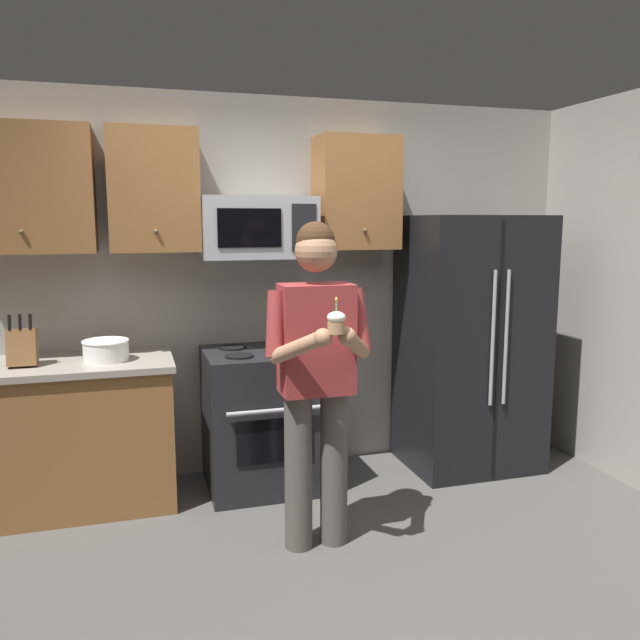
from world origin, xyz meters
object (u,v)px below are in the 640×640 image
person (317,368)px  oven_range (264,418)px  refrigerator (470,343)px  cupcake (336,322)px  microwave (258,228)px  knife_block (22,347)px  bowl_large_white (106,350)px

person → oven_range: bearing=96.9°
refrigerator → cupcake: size_ratio=10.35×
microwave → knife_block: size_ratio=2.31×
microwave → knife_block: microwave is taller
microwave → cupcake: size_ratio=4.26×
refrigerator → person: refrigerator is taller
oven_range → person: 1.04m
knife_block → cupcake: bearing=-37.5°
oven_range → cupcake: (0.11, -1.21, 0.83)m
refrigerator → person: size_ratio=1.02×
cupcake → bowl_large_white: bearing=132.0°
knife_block → bowl_large_white: 0.46m
microwave → refrigerator: size_ratio=0.41×
oven_range → person: bearing=-83.1°
oven_range → refrigerator: refrigerator is taller
refrigerator → person: 1.63m
bowl_large_white → cupcake: 1.65m
bowl_large_white → refrigerator: bearing=-0.6°
bowl_large_white → person: 1.39m
microwave → person: size_ratio=0.42×
knife_block → person: bearing=-29.0°
microwave → knife_block: (-1.44, -0.15, -0.69)m
knife_block → microwave: bearing=5.9°
refrigerator → bowl_large_white: size_ratio=6.46×
cupcake → microwave: bearing=94.6°
refrigerator → cupcake: (-1.39, -1.18, 0.39)m
person → cupcake: size_ratio=10.13×
bowl_large_white → oven_range: bearing=0.8°
oven_range → person: size_ratio=0.53×
microwave → refrigerator: bearing=-6.0°
refrigerator → knife_block: size_ratio=5.63×
knife_block → cupcake: (1.54, -1.18, 0.26)m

